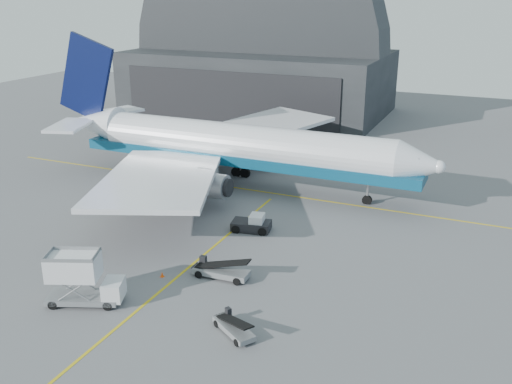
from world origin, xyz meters
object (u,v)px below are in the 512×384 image
at_px(catering_truck, 81,280).
at_px(pushback_tug, 252,224).
at_px(belt_loader_a, 221,271).
at_px(airliner, 229,145).
at_px(belt_loader_b, 234,327).

height_order(catering_truck, pushback_tug, catering_truck).
xyz_separation_m(pushback_tug, belt_loader_a, (1.63, -10.37, -0.07)).
xyz_separation_m(catering_truck, belt_loader_a, (8.03, 8.29, -1.48)).
distance_m(airliner, catering_truck, 31.33).
distance_m(catering_truck, belt_loader_a, 11.63).
distance_m(airliner, belt_loader_a, 25.49).
distance_m(airliner, belt_loader_b, 34.00).
bearing_deg(belt_loader_a, pushback_tug, 95.84).
distance_m(belt_loader_a, belt_loader_b, 8.67).
distance_m(airliner, pushback_tug, 15.88).
bearing_deg(pushback_tug, belt_loader_b, -81.01).
relative_size(catering_truck, pushback_tug, 1.49).
bearing_deg(airliner, belt_loader_b, -63.12).
relative_size(pushback_tug, belt_loader_b, 1.06).
relative_size(catering_truck, belt_loader_b, 1.58).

